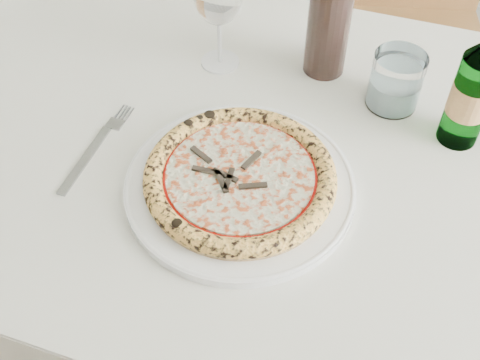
{
  "coord_description": "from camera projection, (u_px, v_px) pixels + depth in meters",
  "views": [
    {
      "loc": [
        0.05,
        -0.9,
        1.42
      ],
      "look_at": [
        -0.18,
        -0.39,
        0.78
      ],
      "focal_mm": 45.0,
      "sensor_mm": 36.0,
      "label": 1
    }
  ],
  "objects": [
    {
      "name": "dining_table",
      "position": [
        265.0,
        183.0,
        1.0
      ],
      "size": [
        1.45,
        0.94,
        0.76
      ],
      "color": "brown",
      "rests_on": "floor"
    },
    {
      "name": "pizza",
      "position": [
        240.0,
        177.0,
        0.85
      ],
      "size": [
        0.27,
        0.27,
        0.03
      ],
      "color": "tan",
      "rests_on": "plate"
    },
    {
      "name": "fork",
      "position": [
        95.0,
        148.0,
        0.92
      ],
      "size": [
        0.03,
        0.21,
        0.0
      ],
      "color": "gray",
      "rests_on": "dining_table"
    },
    {
      "name": "wine_glass",
      "position": [
        218.0,
        0.0,
        0.97
      ],
      "size": [
        0.08,
        0.08,
        0.18
      ],
      "color": "white",
      "rests_on": "dining_table"
    },
    {
      "name": "plate",
      "position": [
        240.0,
        185.0,
        0.86
      ],
      "size": [
        0.33,
        0.33,
        0.02
      ],
      "color": "white",
      "rests_on": "dining_table"
    },
    {
      "name": "floor",
      "position": [
        359.0,
        290.0,
        1.64
      ],
      "size": [
        5.0,
        6.0,
        0.02
      ],
      "primitive_type": "cube",
      "color": "gray",
      "rests_on": "ground"
    },
    {
      "name": "wine_bottle",
      "position": [
        331.0,
        6.0,
        0.96
      ],
      "size": [
        0.07,
        0.07,
        0.29
      ],
      "color": "black",
      "rests_on": "dining_table"
    },
    {
      "name": "beer_bottle",
      "position": [
        473.0,
        91.0,
        0.87
      ],
      "size": [
        0.06,
        0.06,
        0.24
      ],
      "color": "#308D3A",
      "rests_on": "dining_table"
    },
    {
      "name": "chair_far",
      "position": [
        405.0,
        5.0,
        1.57
      ],
      "size": [
        0.55,
        0.55,
        0.93
      ],
      "color": "brown",
      "rests_on": "floor"
    },
    {
      "name": "tumbler",
      "position": [
        395.0,
        84.0,
        0.96
      ],
      "size": [
        0.08,
        0.08,
        0.09
      ],
      "color": "white",
      "rests_on": "dining_table"
    }
  ]
}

